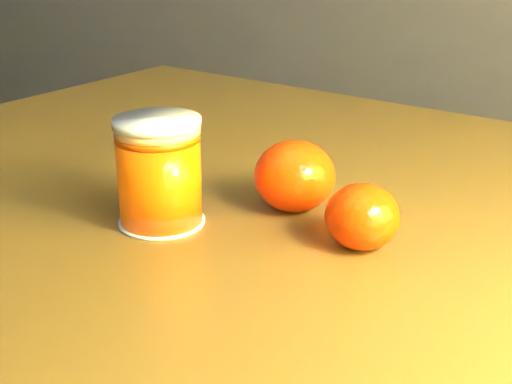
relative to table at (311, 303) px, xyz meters
The scene contains 5 objects.
kitchen_counter 1.48m from the table, 124.82° to the left, with size 3.15×0.60×0.90m, color #48484D.
table is the anchor object (origin of this frame).
juice_glass 0.20m from the table, 128.28° to the right, with size 0.07×0.07×0.09m.
orange_front 0.16m from the table, 36.51° to the right, with size 0.06×0.06×0.05m, color #F13704.
orange_back 0.14m from the table, 114.38° to the right, with size 0.07×0.07×0.06m, color #F13704.
Camera 1 is at (1.13, -0.27, 1.05)m, focal length 50.00 mm.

